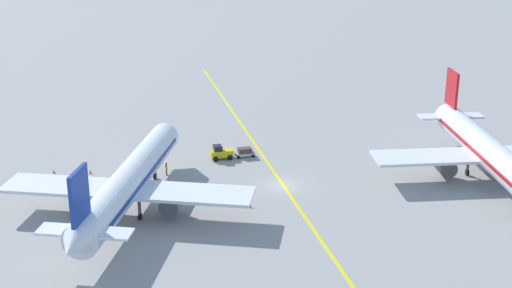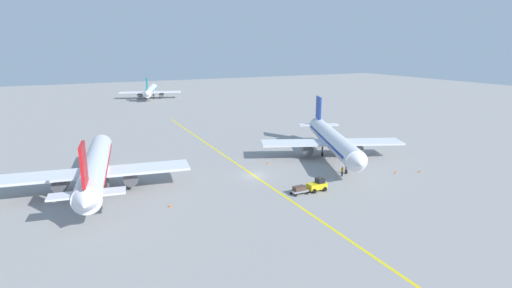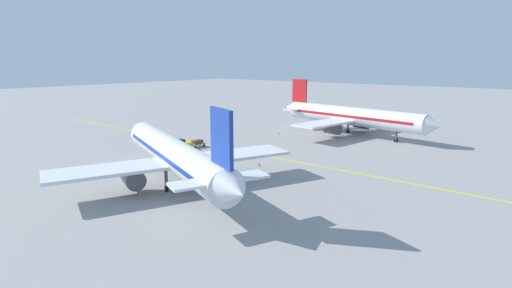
# 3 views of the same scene
# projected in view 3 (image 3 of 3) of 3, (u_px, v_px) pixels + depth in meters

# --- Properties ---
(ground_plane) EXTENTS (400.00, 400.00, 0.00)m
(ground_plane) POSITION_uv_depth(u_px,v_px,m) (255.00, 154.00, 63.61)
(ground_plane) COLOR gray
(apron_yellow_centreline) EXTENTS (2.44, 119.99, 0.01)m
(apron_yellow_centreline) POSITION_uv_depth(u_px,v_px,m) (255.00, 154.00, 63.61)
(apron_yellow_centreline) COLOR yellow
(apron_yellow_centreline) RESTS_ON ground
(airplane_at_gate) EXTENTS (28.47, 35.48, 10.60)m
(airplane_at_gate) POSITION_uv_depth(u_px,v_px,m) (350.00, 117.00, 79.21)
(airplane_at_gate) COLOR silver
(airplane_at_gate) RESTS_ON ground
(airplane_adjacent_stand) EXTENTS (27.86, 33.96, 10.60)m
(airplane_adjacent_stand) POSITION_uv_depth(u_px,v_px,m) (175.00, 155.00, 46.52)
(airplane_adjacent_stand) COLOR silver
(airplane_adjacent_stand) RESTS_ON ground
(baggage_tug_white) EXTENTS (3.01, 1.78, 2.11)m
(baggage_tug_white) POSITION_uv_depth(u_px,v_px,m) (183.00, 145.00, 65.84)
(baggage_tug_white) COLOR gold
(baggage_tug_white) RESTS_ON ground
(baggage_cart_trailing) EXTENTS (2.61, 1.43, 1.24)m
(baggage_cart_trailing) POSITION_uv_depth(u_px,v_px,m) (197.00, 143.00, 68.41)
(baggage_cart_trailing) COLOR gray
(baggage_cart_trailing) RESTS_ON ground
(ground_crew_worker) EXTENTS (0.25, 0.58, 1.68)m
(ground_crew_worker) POSITION_uv_depth(u_px,v_px,m) (159.00, 157.00, 57.44)
(ground_crew_worker) COLOR #23232D
(ground_crew_worker) RESTS_ON ground
(traffic_cone_near_nose) EXTENTS (0.32, 0.32, 0.55)m
(traffic_cone_near_nose) POSITION_uv_depth(u_px,v_px,m) (259.00, 164.00, 56.23)
(traffic_cone_near_nose) COLOR orange
(traffic_cone_near_nose) RESTS_ON ground
(traffic_cone_mid_apron) EXTENTS (0.32, 0.32, 0.55)m
(traffic_cone_mid_apron) POSITION_uv_depth(u_px,v_px,m) (278.00, 133.00, 80.62)
(traffic_cone_mid_apron) COLOR orange
(traffic_cone_mid_apron) RESTS_ON ground
(traffic_cone_by_wingtip) EXTENTS (0.32, 0.32, 0.55)m
(traffic_cone_by_wingtip) POSITION_uv_depth(u_px,v_px,m) (87.00, 172.00, 52.17)
(traffic_cone_by_wingtip) COLOR orange
(traffic_cone_by_wingtip) RESTS_ON ground
(traffic_cone_far_edge) EXTENTS (0.32, 0.32, 0.55)m
(traffic_cone_far_edge) POSITION_uv_depth(u_px,v_px,m) (47.00, 178.00, 49.54)
(traffic_cone_far_edge) COLOR orange
(traffic_cone_far_edge) RESTS_ON ground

